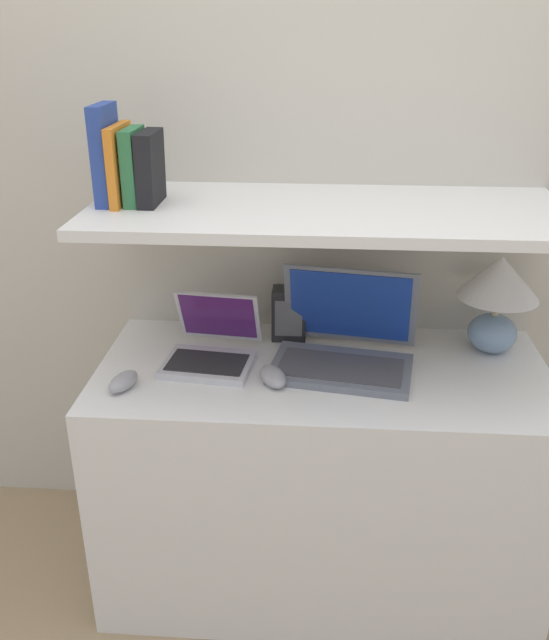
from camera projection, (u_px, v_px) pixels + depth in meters
wall_back at (329, 162)px, 1.95m from camera, size 6.00×0.05×2.40m
desk at (319, 476)px, 1.97m from camera, size 1.22×0.57×0.71m
back_riser at (322, 367)px, 2.17m from camera, size 1.22×0.04×1.11m
shelf at (328, 212)px, 1.72m from camera, size 1.22×0.51×0.03m
table_lamp at (498, 292)px, 1.86m from camera, size 0.22×0.22×0.28m
laptop_large at (344, 346)px, 1.83m from camera, size 0.41×0.34×0.25m
laptop_small at (212, 348)px, 1.85m from camera, size 0.26×0.27×0.18m
computer_mouse at (273, 376)px, 1.75m from camera, size 0.10×0.13×0.04m
second_mouse at (123, 381)px, 1.72m from camera, size 0.08×0.12×0.04m
router_box at (289, 314)px, 1.97m from camera, size 0.10×0.07×0.16m
book_blue at (106, 155)px, 1.70m from camera, size 0.04×0.15×0.25m
book_orange at (120, 165)px, 1.71m from camera, size 0.02×0.18×0.20m
book_green at (134, 166)px, 1.71m from camera, size 0.03×0.14×0.19m
book_black at (150, 168)px, 1.71m from camera, size 0.05×0.15×0.18m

